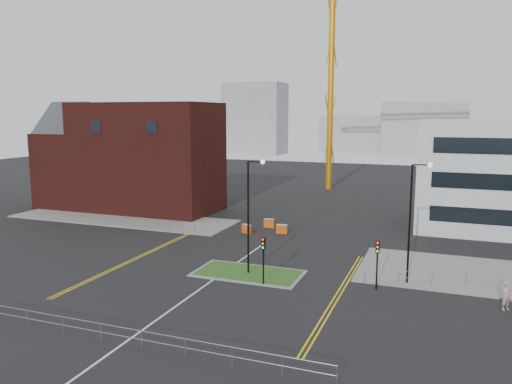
{
  "coord_description": "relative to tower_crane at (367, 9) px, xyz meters",
  "views": [
    {
      "loc": [
        16.11,
        -27.53,
        12.65
      ],
      "look_at": [
        -1.05,
        17.77,
        5.0
      ],
      "focal_mm": 35.0,
      "sensor_mm": 36.0,
      "label": 1
    }
  ],
  "objects": [
    {
      "name": "island_kerb",
      "position": [
        -1.49,
        -47.37,
        -28.83
      ],
      "size": [
        8.6,
        4.6,
        0.08
      ],
      "primitive_type": "cube",
      "color": "slate",
      "rests_on": "ground"
    },
    {
      "name": "traffic_light_right",
      "position": [
        8.51,
        -47.39,
        -26.3
      ],
      "size": [
        0.28,
        0.33,
        3.65
      ],
      "color": "black",
      "rests_on": "ground"
    },
    {
      "name": "skyline_b",
      "position": [
        6.51,
        74.63,
        -20.87
      ],
      "size": [
        24.0,
        12.0,
        16.0
      ],
      "primitive_type": "cube",
      "color": "gray",
      "rests_on": "ground"
    },
    {
      "name": "yellow_right_b",
      "position": [
        6.31,
        -49.37,
        -28.87
      ],
      "size": [
        0.12,
        20.0,
        0.01
      ],
      "primitive_type": "cube",
      "color": "gold",
      "rests_on": "ground"
    },
    {
      "name": "railing_front",
      "position": [
        -3.49,
        -61.37,
        -28.09
      ],
      "size": [
        24.05,
        0.05,
        1.1
      ],
      "color": "gray",
      "rests_on": "ground"
    },
    {
      "name": "railing_right",
      "position": [
        17.01,
        -43.87,
        -28.09
      ],
      "size": [
        19.05,
        5.05,
        1.1
      ],
      "color": "gray",
      "rests_on": "ground"
    },
    {
      "name": "tower_crane",
      "position": [
        0.0,
        0.0,
        0.0
      ],
      "size": [
        52.95,
        4.56,
        42.13
      ],
      "color": "orange",
      "rests_on": "ground"
    },
    {
      "name": "railing_left",
      "position": [
        -14.49,
        -37.37,
        -28.13
      ],
      "size": [
        6.05,
        0.05,
        1.1
      ],
      "color": "gray",
      "rests_on": "ground"
    },
    {
      "name": "brick_building",
      "position": [
        -26.46,
        -27.37,
        -22.02
      ],
      "size": [
        24.2,
        10.07,
        14.24
      ],
      "color": "#461511",
      "rests_on": "ground"
    },
    {
      "name": "yellow_left_b",
      "position": [
        -12.19,
        -45.37,
        -28.87
      ],
      "size": [
        0.12,
        24.0,
        0.01
      ],
      "primitive_type": "cube",
      "color": "gold",
      "rests_on": "ground"
    },
    {
      "name": "barrier_left",
      "position": [
        -6.68,
        -34.81,
        -28.35
      ],
      "size": [
        1.19,
        0.82,
        0.96
      ],
      "color": "#C7450B",
      "rests_on": "ground"
    },
    {
      "name": "streetlamp_right_near",
      "position": [
        10.73,
        -45.37,
        -23.46
      ],
      "size": [
        1.46,
        0.36,
        9.18
      ],
      "color": "black",
      "rests_on": "ground"
    },
    {
      "name": "streetlamp_island",
      "position": [
        -1.27,
        -47.37,
        -23.46
      ],
      "size": [
        1.46,
        0.36,
        9.18
      ],
      "color": "black",
      "rests_on": "ground"
    },
    {
      "name": "traffic_light_island",
      "position": [
        0.51,
        -49.39,
        -26.3
      ],
      "size": [
        0.28,
        0.33,
        3.65
      ],
      "color": "black",
      "rests_on": "ground"
    },
    {
      "name": "skyline_d",
      "position": [
        -11.49,
        84.63,
        -22.87
      ],
      "size": [
        30.0,
        12.0,
        12.0
      ],
      "primitive_type": "cube",
      "color": "gray",
      "rests_on": "ground"
    },
    {
      "name": "barrier_mid",
      "position": [
        -5.31,
        -31.37,
        -28.34
      ],
      "size": [
        1.19,
        0.43,
        0.99
      ],
      "color": "#C8500B",
      "rests_on": "ground"
    },
    {
      "name": "centre_line",
      "position": [
        -3.49,
        -53.37,
        -28.87
      ],
      "size": [
        0.15,
        30.0,
        0.01
      ],
      "primitive_type": "cube",
      "color": "silver",
      "rests_on": "ground"
    },
    {
      "name": "grass_island",
      "position": [
        -1.49,
        -47.37,
        -28.81
      ],
      "size": [
        8.0,
        4.0,
        0.12
      ],
      "primitive_type": "cube",
      "color": "#27541C",
      "rests_on": "ground"
    },
    {
      "name": "yellow_left_a",
      "position": [
        -12.49,
        -45.37,
        -28.87
      ],
      "size": [
        0.12,
        24.0,
        0.01
      ],
      "primitive_type": "cube",
      "color": "gold",
      "rests_on": "ground"
    },
    {
      "name": "skyline_a",
      "position": [
        -43.49,
        64.63,
        -17.87
      ],
      "size": [
        18.0,
        12.0,
        22.0
      ],
      "primitive_type": "cube",
      "color": "gray",
      "rests_on": "ground"
    },
    {
      "name": "pedestrian",
      "position": [
        16.91,
        -48.29,
        -27.92
      ],
      "size": [
        0.82,
        0.8,
        1.9
      ],
      "primitive_type": "imported",
      "rotation": [
        0.0,
        0.0,
        0.72
      ],
      "color": "#C88187",
      "rests_on": "ground"
    },
    {
      "name": "ground",
      "position": [
        -3.49,
        -55.37,
        -28.87
      ],
      "size": [
        200.0,
        200.0,
        0.0
      ],
      "primitive_type": "plane",
      "color": "black",
      "rests_on": "ground"
    },
    {
      "name": "yellow_right_a",
      "position": [
        6.01,
        -49.37,
        -28.87
      ],
      "size": [
        0.12,
        20.0,
        0.01
      ],
      "primitive_type": "cube",
      "color": "gold",
      "rests_on": "ground"
    },
    {
      "name": "barrier_right",
      "position": [
        -3.1,
        -33.63,
        -28.33
      ],
      "size": [
        1.2,
        0.46,
        1.0
      ],
      "color": "#CD490B",
      "rests_on": "ground"
    },
    {
      "name": "pavement_left",
      "position": [
        -23.49,
        -33.37,
        -28.81
      ],
      "size": [
        28.0,
        8.0,
        0.12
      ],
      "primitive_type": "cube",
      "color": "slate",
      "rests_on": "ground"
    }
  ]
}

